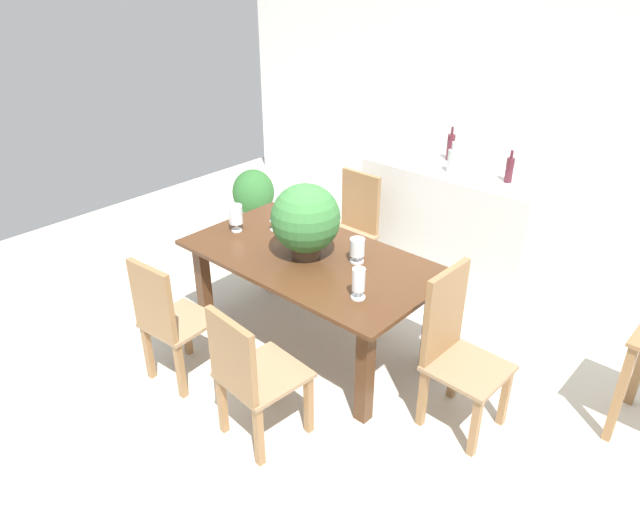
{
  "coord_description": "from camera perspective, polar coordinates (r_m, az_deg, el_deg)",
  "views": [
    {
      "loc": [
        2.44,
        -2.59,
        2.63
      ],
      "look_at": [
        -0.03,
        0.15,
        0.68
      ],
      "focal_mm": 32.65,
      "sensor_mm": 36.0,
      "label": 1
    }
  ],
  "objects": [
    {
      "name": "wine_bottle_tall",
      "position": [
        4.83,
        18.07,
        8.05
      ],
      "size": [
        0.06,
        0.06,
        0.26
      ],
      "color": "#511E28",
      "rests_on": "kitchen_counter"
    },
    {
      "name": "wine_bottle_dark",
      "position": [
        5.23,
        12.68,
        10.39
      ],
      "size": [
        0.06,
        0.06,
        0.29
      ],
      "color": "#511E28",
      "rests_on": "kitchen_counter"
    },
    {
      "name": "dining_table",
      "position": [
        4.1,
        -0.85,
        -1.44
      ],
      "size": [
        1.81,
        0.99,
        0.74
      ],
      "color": "#4C2D19",
      "rests_on": "ground"
    },
    {
      "name": "potted_plant_floor",
      "position": [
        6.23,
        -6.54,
        6.06
      ],
      "size": [
        0.44,
        0.44,
        0.6
      ],
      "color": "#423D38",
      "rests_on": "ground"
    },
    {
      "name": "wine_bottle_amber",
      "position": [
        4.92,
        12.84,
        9.1
      ],
      "size": [
        0.08,
        0.08,
        0.26
      ],
      "color": "#B2BFB7",
      "rests_on": "kitchen_counter"
    },
    {
      "name": "chair_foot_end",
      "position": [
        3.58,
        13.08,
        -8.43
      ],
      "size": [
        0.45,
        0.44,
        1.02
      ],
      "rotation": [
        0.0,
        0.0,
        1.54
      ],
      "color": "olive",
      "rests_on": "ground"
    },
    {
      "name": "crystal_vase_center_near",
      "position": [
        4.4,
        -8.27,
        3.98
      ],
      "size": [
        0.1,
        0.1,
        0.21
      ],
      "color": "silver",
      "rests_on": "dining_table"
    },
    {
      "name": "crystal_vase_left",
      "position": [
        3.51,
        3.8,
        -2.5
      ],
      "size": [
        0.09,
        0.09,
        0.2
      ],
      "color": "silver",
      "rests_on": "dining_table"
    },
    {
      "name": "flower_centerpiece",
      "position": [
        3.91,
        -1.47,
        3.59
      ],
      "size": [
        0.47,
        0.47,
        0.52
      ],
      "color": "#4C3828",
      "rests_on": "dining_table"
    },
    {
      "name": "chair_near_left",
      "position": [
        3.92,
        -14.71,
        -5.92
      ],
      "size": [
        0.43,
        0.44,
        0.93
      ],
      "rotation": [
        0.0,
        0.0,
        3.22
      ],
      "color": "olive",
      "rests_on": "ground"
    },
    {
      "name": "chair_near_right",
      "position": [
        3.38,
        -6.91,
        -11.29
      ],
      "size": [
        0.47,
        0.49,
        0.91
      ],
      "rotation": [
        0.0,
        0.0,
        3.06
      ],
      "color": "olive",
      "rests_on": "ground"
    },
    {
      "name": "wine_glass",
      "position": [
        4.39,
        -4.55,
        3.82
      ],
      "size": [
        0.07,
        0.07,
        0.15
      ],
      "color": "silver",
      "rests_on": "dining_table"
    },
    {
      "name": "ground_plane",
      "position": [
        4.42,
        -1.04,
        -8.6
      ],
      "size": [
        7.04,
        7.04,
        0.0
      ],
      "primitive_type": "plane",
      "color": "beige"
    },
    {
      "name": "back_wall",
      "position": [
        5.88,
        16.88,
        13.68
      ],
      "size": [
        6.4,
        0.1,
        2.6
      ],
      "primitive_type": "cube",
      "color": "white",
      "rests_on": "ground"
    },
    {
      "name": "kitchen_counter",
      "position": [
        5.25,
        12.9,
        3.21
      ],
      "size": [
        1.55,
        0.66,
        1.0
      ],
      "primitive_type": "cube",
      "color": "silver",
      "rests_on": "ground"
    },
    {
      "name": "chair_far_left",
      "position": [
        5.03,
        3.17,
        3.11
      ],
      "size": [
        0.43,
        0.46,
        0.97
      ],
      "rotation": [
        0.0,
        0.0,
        -0.01
      ],
      "color": "olive",
      "rests_on": "ground"
    },
    {
      "name": "crystal_vase_right",
      "position": [
        3.92,
        3.67,
        0.75
      ],
      "size": [
        0.1,
        0.1,
        0.17
      ],
      "color": "silver",
      "rests_on": "dining_table"
    }
  ]
}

